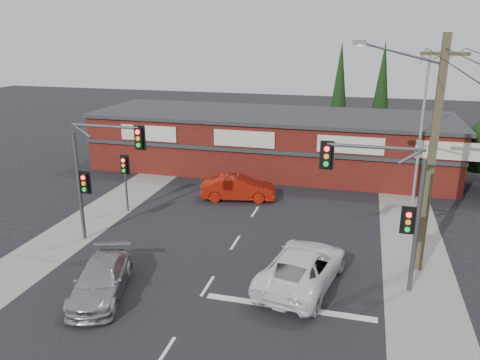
% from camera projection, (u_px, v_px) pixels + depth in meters
% --- Properties ---
extents(ground, '(120.00, 120.00, 0.00)m').
position_uv_depth(ground, '(214.00, 277.00, 19.99)').
color(ground, black).
rests_on(ground, ground).
extents(road_strip, '(14.00, 70.00, 0.01)m').
position_uv_depth(road_strip, '(243.00, 231.00, 24.59)').
color(road_strip, black).
rests_on(road_strip, ground).
extents(verge_left, '(3.00, 70.00, 0.02)m').
position_uv_depth(verge_left, '(99.00, 215.00, 26.67)').
color(verge_left, gray).
rests_on(verge_left, ground).
extents(verge_right, '(3.00, 70.00, 0.02)m').
position_uv_depth(verge_right, '(414.00, 249.00, 22.51)').
color(verge_right, gray).
rests_on(verge_right, ground).
extents(stop_line, '(6.50, 0.35, 0.01)m').
position_uv_depth(stop_line, '(289.00, 307.00, 17.75)').
color(stop_line, silver).
rests_on(stop_line, ground).
extents(white_suv, '(3.62, 6.02, 1.57)m').
position_uv_depth(white_suv, '(302.00, 267.00, 19.20)').
color(white_suv, white).
rests_on(white_suv, ground).
extents(silver_suv, '(3.09, 4.92, 1.33)m').
position_uv_depth(silver_suv, '(101.00, 280.00, 18.41)').
color(silver_suv, '#9EA1A3').
rests_on(silver_suv, ground).
extents(red_sedan, '(4.77, 2.44, 1.50)m').
position_uv_depth(red_sedan, '(238.00, 188.00, 28.95)').
color(red_sedan, '#9B1709').
rests_on(red_sedan, ground).
extents(lane_dashes, '(0.12, 53.16, 0.01)m').
position_uv_depth(lane_dashes, '(255.00, 212.00, 27.15)').
color(lane_dashes, silver).
rests_on(lane_dashes, ground).
extents(shop_building, '(27.30, 8.40, 4.22)m').
position_uv_depth(shop_building, '(270.00, 141.00, 35.22)').
color(shop_building, '#4B130F').
rests_on(shop_building, ground).
extents(conifer_near, '(1.80, 1.80, 9.25)m').
position_uv_depth(conifer_near, '(339.00, 87.00, 39.55)').
color(conifer_near, '#2D2116').
rests_on(conifer_near, ground).
extents(conifer_far, '(1.80, 1.80, 9.25)m').
position_uv_depth(conifer_far, '(382.00, 86.00, 40.53)').
color(conifer_far, '#2D2116').
rests_on(conifer_far, ground).
extents(traffic_mast_left, '(3.77, 0.27, 5.97)m').
position_uv_depth(traffic_mast_left, '(97.00, 165.00, 22.21)').
color(traffic_mast_left, '#47494C').
rests_on(traffic_mast_left, ground).
extents(traffic_mast_right, '(3.96, 0.27, 5.97)m').
position_uv_depth(traffic_mast_right, '(389.00, 196.00, 18.03)').
color(traffic_mast_right, '#47494C').
rests_on(traffic_mast_right, ground).
extents(pedestal_signal, '(0.55, 0.27, 3.38)m').
position_uv_depth(pedestal_signal, '(125.00, 172.00, 26.55)').
color(pedestal_signal, '#47494C').
rests_on(pedestal_signal, ground).
extents(utility_pole, '(4.38, 0.59, 10.00)m').
position_uv_depth(utility_pole, '(429.00, 150.00, 19.05)').
color(utility_pole, brown).
rests_on(utility_pole, ground).
extents(steel_pole, '(1.20, 0.16, 9.00)m').
position_uv_depth(steel_pole, '(421.00, 126.00, 27.40)').
color(steel_pole, gray).
rests_on(steel_pole, ground).
extents(power_lines, '(2.01, 29.00, 1.22)m').
position_uv_depth(power_lines, '(473.00, 69.00, 12.89)').
color(power_lines, black).
rests_on(power_lines, ground).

